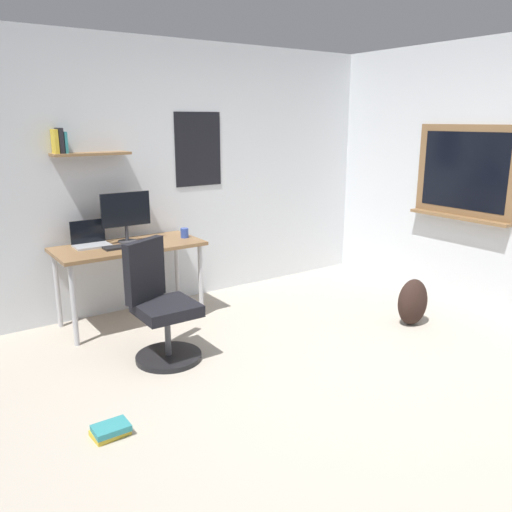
# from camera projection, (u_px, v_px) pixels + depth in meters

# --- Properties ---
(ground_plane) EXTENTS (5.20, 5.20, 0.00)m
(ground_plane) POSITION_uv_depth(u_px,v_px,m) (333.00, 391.00, 3.66)
(ground_plane) COLOR #ADA393
(ground_plane) RESTS_ON ground
(wall_back) EXTENTS (5.00, 0.30, 2.60)m
(wall_back) POSITION_uv_depth(u_px,v_px,m) (171.00, 175.00, 5.28)
(wall_back) COLOR silver
(wall_back) RESTS_ON ground
(desk) EXTENTS (1.32, 0.62, 0.74)m
(desk) POSITION_uv_depth(u_px,v_px,m) (129.00, 253.00, 4.78)
(desk) COLOR olive
(desk) RESTS_ON ground
(office_chair) EXTENTS (0.54, 0.56, 0.95)m
(office_chair) POSITION_uv_depth(u_px,v_px,m) (160.00, 309.00, 4.08)
(office_chair) COLOR black
(office_chair) RESTS_ON ground
(laptop) EXTENTS (0.31, 0.21, 0.23)m
(laptop) POSITION_uv_depth(u_px,v_px,m) (90.00, 240.00, 4.70)
(laptop) COLOR #ADAFB5
(laptop) RESTS_ON desk
(monitor_primary) EXTENTS (0.46, 0.17, 0.46)m
(monitor_primary) POSITION_uv_depth(u_px,v_px,m) (126.00, 213.00, 4.79)
(monitor_primary) COLOR #38383D
(monitor_primary) RESTS_ON desk
(keyboard) EXTENTS (0.37, 0.13, 0.02)m
(keyboard) POSITION_uv_depth(u_px,v_px,m) (125.00, 246.00, 4.65)
(keyboard) COLOR black
(keyboard) RESTS_ON desk
(computer_mouse) EXTENTS (0.10, 0.06, 0.03)m
(computer_mouse) POSITION_uv_depth(u_px,v_px,m) (154.00, 241.00, 4.81)
(computer_mouse) COLOR #262628
(computer_mouse) RESTS_ON desk
(coffee_mug) EXTENTS (0.08, 0.08, 0.09)m
(coffee_mug) POSITION_uv_depth(u_px,v_px,m) (185.00, 233.00, 5.03)
(coffee_mug) COLOR #334CA5
(coffee_mug) RESTS_ON desk
(backpack) EXTENTS (0.32, 0.22, 0.43)m
(backpack) POSITION_uv_depth(u_px,v_px,m) (413.00, 302.00, 4.81)
(backpack) COLOR black
(backpack) RESTS_ON ground
(book_stack_on_floor) EXTENTS (0.22, 0.17, 0.07)m
(book_stack_on_floor) POSITION_uv_depth(u_px,v_px,m) (111.00, 430.00, 3.14)
(book_stack_on_floor) COLOR gold
(book_stack_on_floor) RESTS_ON ground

